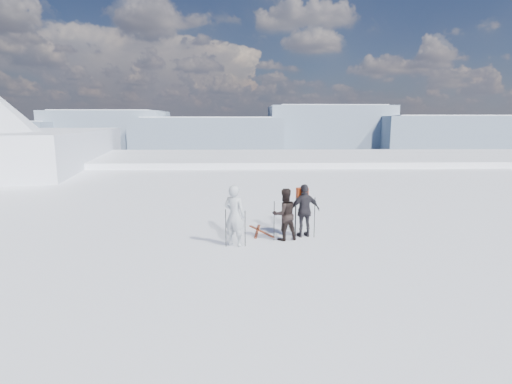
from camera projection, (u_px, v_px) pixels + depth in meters
lake_basin at (263, 222)px, 41.37m from camera, size 820.00×820.00×71.62m
far_mountain_range at (270, 131)px, 460.55m from camera, size 770.00×110.00×53.00m
skier_grey at (234, 215)px, 12.24m from camera, size 0.83×0.74×1.92m
skier_dark at (285, 214)px, 12.87m from camera, size 0.98×0.86×1.70m
skier_pack at (305, 211)px, 13.22m from camera, size 1.11×0.66×1.78m
backpack at (303, 176)px, 13.26m from camera, size 0.42×0.29×0.51m
ski_poles at (278, 222)px, 12.76m from camera, size 2.91×0.94×1.36m
skis_loose at (259, 231)px, 13.96m from camera, size 0.84×1.70×0.03m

